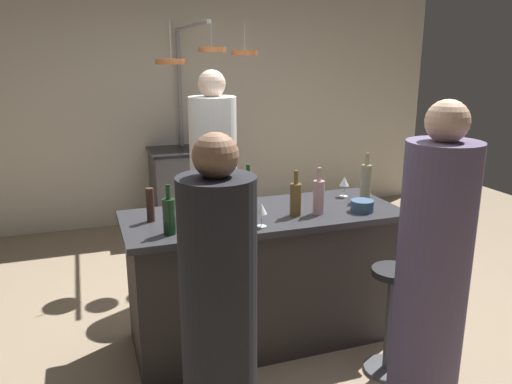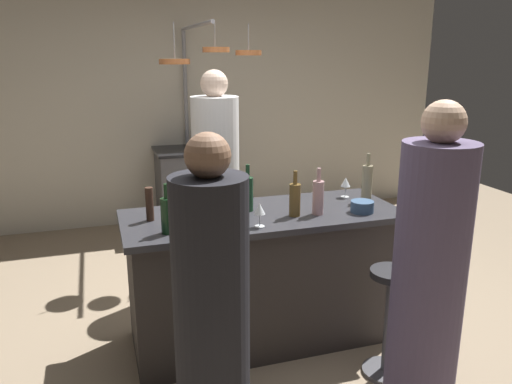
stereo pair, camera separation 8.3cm
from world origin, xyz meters
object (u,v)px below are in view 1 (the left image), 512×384
Objects in this scene: pepper_mill at (150,205)px; wine_bottle_white at (366,182)px; chef at (214,190)px; guest_right at (431,282)px; bar_stool_right at (391,316)px; guest_left at (219,324)px; mixing_bowl_blue at (362,206)px; wine_bottle_green at (248,193)px; wine_bottle_rose at (319,196)px; wine_bottle_amber at (296,199)px; stove_range at (188,188)px; mixing_bowl_wooden at (202,223)px; wine_glass_by_chef at (261,210)px; wine_bottle_red at (169,215)px; wine_glass_near_left_guest at (344,183)px; bar_stool_left at (214,350)px.

wine_bottle_white is at bearing -0.67° from pepper_mill.
chef is 2.03m from guest_right.
chef is 2.62× the size of bar_stool_right.
guest_left reaches higher than mixing_bowl_blue.
wine_bottle_green is (-0.60, 1.09, 0.23)m from guest_right.
guest_right is at bearing -77.38° from wine_bottle_rose.
guest_right is 0.94m from wine_bottle_rose.
mixing_bowl_blue is at bearing 83.60° from guest_right.
guest_right is at bearing -72.50° from chef.
wine_bottle_white is at bearing 37.44° from guest_left.
stove_range is at bearing 93.77° from wine_bottle_amber.
wine_bottle_green is at bearing 32.92° from mixing_bowl_wooden.
wine_bottle_rose is 2.07× the size of wine_glass_by_chef.
stove_range is 0.56× the size of guest_left.
stove_range is 3.06× the size of wine_bottle_red.
wine_bottle_white is (0.45, 0.18, 0.02)m from wine_bottle_rose.
pepper_mill is 1.05m from wine_bottle_rose.
wine_bottle_amber is 0.95× the size of wine_bottle_green.
wine_glass_near_left_guest is (0.35, 0.30, -0.01)m from wine_bottle_rose.
wine_glass_near_left_guest is 0.89m from wine_glass_by_chef.
pepper_mill is at bearing -179.31° from wine_bottle_green.
wine_bottle_white is at bearing 15.57° from wine_bottle_amber.
pepper_mill is (-1.23, 1.09, 0.22)m from guest_right.
bar_stool_right is 1.01m from wine_glass_near_left_guest.
wine_bottle_white reaches higher than pepper_mill.
wine_glass_by_chef is at bearing 152.30° from bar_stool_right.
guest_right is 1.09m from guest_left.
wine_glass_near_left_guest is at bearing 42.70° from guest_left.
wine_bottle_rose reaches higher than mixing_bowl_wooden.
wine_glass_near_left_guest reaches higher than bar_stool_left.
wine_bottle_rose is at bearing 2.13° from mixing_bowl_wooden.
guest_left is (-1.15, -0.36, 0.36)m from bar_stool_right.
wine_bottle_white reaches higher than wine_bottle_red.
wine_bottle_amber is 0.62m from mixing_bowl_wooden.
wine_bottle_rose reaches higher than bar_stool_left.
bar_stool_right is 1.60m from pepper_mill.
wine_bottle_white is 1.25m from mixing_bowl_wooden.
chef is 1.09m from wine_bottle_amber.
pepper_mill is 1.35× the size of mixing_bowl_wooden.
stove_range is 3.52m from guest_right.
wine_bottle_amber is at bearing -150.49° from wine_glass_near_left_guest.
guest_right reaches higher than mixing_bowl_wooden.
mixing_bowl_wooden is (0.20, 0.03, -0.08)m from wine_bottle_red.
chef is at bearing 135.34° from wine_glass_near_left_guest.
guest_right is at bearing -35.32° from wine_bottle_red.
mixing_bowl_blue is (0.03, 0.44, 0.56)m from bar_stool_right.
wine_glass_by_chef is (-0.69, 0.36, 0.63)m from bar_stool_right.
mixing_bowl_blue is (0.62, -2.63, 0.49)m from stove_range.
stove_range is 2.45m from wine_bottle_green.
bar_stool_left is at bearing -99.38° from stove_range.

